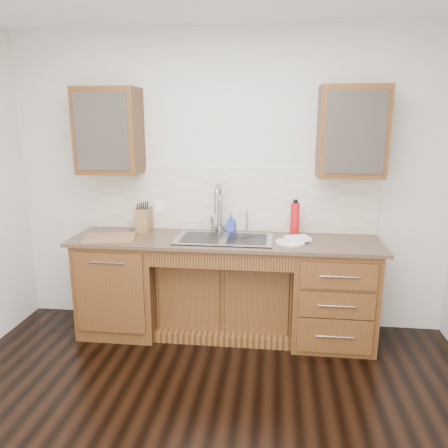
# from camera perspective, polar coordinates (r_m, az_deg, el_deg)

# --- Properties ---
(wall_back) EXTENTS (4.00, 0.10, 2.70)m
(wall_back) POSITION_cam_1_polar(r_m,az_deg,el_deg) (4.09, 0.67, 5.40)
(wall_back) COLOR beige
(wall_back) RESTS_ON ground
(base_cabinet_left) EXTENTS (0.70, 0.62, 0.88)m
(base_cabinet_left) POSITION_cam_1_polar(r_m,az_deg,el_deg) (4.19, -13.05, -7.63)
(base_cabinet_left) COLOR #593014
(base_cabinet_left) RESTS_ON ground
(base_cabinet_center) EXTENTS (1.20, 0.44, 0.70)m
(base_cabinet_center) POSITION_cam_1_polar(r_m,az_deg,el_deg) (4.10, 0.22, -9.13)
(base_cabinet_center) COLOR #593014
(base_cabinet_center) RESTS_ON ground
(base_cabinet_right) EXTENTS (0.70, 0.62, 0.88)m
(base_cabinet_right) POSITION_cam_1_polar(r_m,az_deg,el_deg) (3.99, 13.91, -8.80)
(base_cabinet_right) COLOR #593014
(base_cabinet_right) RESTS_ON ground
(countertop) EXTENTS (2.70, 0.65, 0.03)m
(countertop) POSITION_cam_1_polar(r_m,az_deg,el_deg) (3.82, 0.04, -2.17)
(countertop) COLOR #84705B
(countertop) RESTS_ON base_cabinet_left
(backsplash) EXTENTS (2.70, 0.02, 0.59)m
(backsplash) POSITION_cam_1_polar(r_m,az_deg,el_deg) (4.05, 0.57, 3.25)
(backsplash) COLOR beige
(backsplash) RESTS_ON wall_back
(sink) EXTENTS (0.84, 0.46, 0.19)m
(sink) POSITION_cam_1_polar(r_m,az_deg,el_deg) (3.82, 0.02, -3.24)
(sink) COLOR #9E9EA5
(sink) RESTS_ON countertop
(faucet) EXTENTS (0.04, 0.04, 0.40)m
(faucet) POSITION_cam_1_polar(r_m,az_deg,el_deg) (3.98, -0.59, 1.67)
(faucet) COLOR #999993
(faucet) RESTS_ON countertop
(filter_tap) EXTENTS (0.02, 0.02, 0.24)m
(filter_tap) POSITION_cam_1_polar(r_m,az_deg,el_deg) (3.99, 3.00, 0.49)
(filter_tap) COLOR #999993
(filter_tap) RESTS_ON countertop
(upper_cabinet_left) EXTENTS (0.55, 0.34, 0.75)m
(upper_cabinet_left) POSITION_cam_1_polar(r_m,az_deg,el_deg) (4.08, -14.79, 11.65)
(upper_cabinet_left) COLOR #593014
(upper_cabinet_left) RESTS_ON wall_back
(upper_cabinet_right) EXTENTS (0.55, 0.34, 0.75)m
(upper_cabinet_right) POSITION_cam_1_polar(r_m,az_deg,el_deg) (3.85, 16.36, 11.46)
(upper_cabinet_right) COLOR #593014
(upper_cabinet_right) RESTS_ON wall_back
(outlet_left) EXTENTS (0.08, 0.01, 0.12)m
(outlet_left) POSITION_cam_1_polar(r_m,az_deg,el_deg) (4.18, -8.36, 2.23)
(outlet_left) COLOR white
(outlet_left) RESTS_ON backsplash
(outlet_right) EXTENTS (0.08, 0.01, 0.12)m
(outlet_right) POSITION_cam_1_polar(r_m,az_deg,el_deg) (4.04, 9.76, 1.79)
(outlet_right) COLOR white
(outlet_right) RESTS_ON backsplash
(soap_bottle) EXTENTS (0.08, 0.09, 0.16)m
(soap_bottle) POSITION_cam_1_polar(r_m,az_deg,el_deg) (4.04, 0.94, 0.09)
(soap_bottle) COLOR #2D43BA
(soap_bottle) RESTS_ON countertop
(water_bottle) EXTENTS (0.10, 0.10, 0.30)m
(water_bottle) POSITION_cam_1_polar(r_m,az_deg,el_deg) (3.94, 9.24, 0.61)
(water_bottle) COLOR #B81013
(water_bottle) RESTS_ON countertop
(plate) EXTENTS (0.27, 0.27, 0.01)m
(plate) POSITION_cam_1_polar(r_m,az_deg,el_deg) (3.73, 8.67, -2.37)
(plate) COLOR white
(plate) RESTS_ON countertop
(dish_towel) EXTENTS (0.23, 0.20, 0.03)m
(dish_towel) POSITION_cam_1_polar(r_m,az_deg,el_deg) (3.77, 9.61, -1.87)
(dish_towel) COLOR white
(dish_towel) RESTS_ON plate
(knife_block) EXTENTS (0.12, 0.19, 0.21)m
(knife_block) POSITION_cam_1_polar(r_m,az_deg,el_deg) (4.14, -10.39, 0.59)
(knife_block) COLOR #A2814D
(knife_block) RESTS_ON countertop
(cutting_board) EXTENTS (0.48, 0.38, 0.02)m
(cutting_board) POSITION_cam_1_polar(r_m,az_deg,el_deg) (3.94, -14.67, -1.75)
(cutting_board) COLOR olive
(cutting_board) RESTS_ON countertop
(cup_left_a) EXTENTS (0.15, 0.15, 0.11)m
(cup_left_a) POSITION_cam_1_polar(r_m,az_deg,el_deg) (4.12, -15.81, 10.95)
(cup_left_a) COLOR white
(cup_left_a) RESTS_ON upper_cabinet_left
(cup_left_b) EXTENTS (0.11, 0.11, 0.10)m
(cup_left_b) POSITION_cam_1_polar(r_m,az_deg,el_deg) (4.06, -13.68, 10.99)
(cup_left_b) COLOR white
(cup_left_b) RESTS_ON upper_cabinet_left
(cup_right_a) EXTENTS (0.14, 0.14, 0.09)m
(cup_right_a) POSITION_cam_1_polar(r_m,az_deg,el_deg) (3.85, 15.41, 10.67)
(cup_right_a) COLOR white
(cup_right_a) RESTS_ON upper_cabinet_right
(cup_right_b) EXTENTS (0.13, 0.13, 0.10)m
(cup_right_b) POSITION_cam_1_polar(r_m,az_deg,el_deg) (3.88, 18.24, 10.58)
(cup_right_b) COLOR white
(cup_right_b) RESTS_ON upper_cabinet_right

